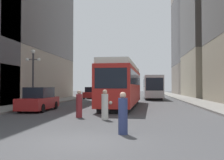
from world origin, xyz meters
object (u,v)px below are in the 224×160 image
at_px(pedestrian_on_sidewalk, 79,105).
at_px(pedestrian_crossing_far, 123,115).
at_px(parked_car_left_near, 91,93).
at_px(pedestrian_crossing_near, 105,106).
at_px(lamp_post_left_near, 33,68).
at_px(parked_car_left_mid, 39,100).
at_px(streetcar, 123,84).
at_px(transit_bus, 152,86).

bearing_deg(pedestrian_on_sidewalk, pedestrian_crossing_far, 154.72).
relative_size(parked_car_left_near, pedestrian_crossing_far, 2.68).
distance_m(parked_car_left_near, pedestrian_crossing_near, 25.96).
distance_m(pedestrian_crossing_far, lamp_post_left_near, 15.38).
xyz_separation_m(pedestrian_crossing_near, lamp_post_left_near, (-7.79, 7.87, 2.74)).
xyz_separation_m(parked_car_left_mid, pedestrian_crossing_far, (7.23, -8.97, -0.07)).
bearing_deg(pedestrian_on_sidewalk, lamp_post_left_near, -15.41).
distance_m(pedestrian_on_sidewalk, lamp_post_left_near, 9.71).
distance_m(streetcar, pedestrian_crossing_far, 13.89).
xyz_separation_m(parked_car_left_near, pedestrian_crossing_far, (7.23, -29.48, -0.07)).
bearing_deg(pedestrian_crossing_near, lamp_post_left_near, 113.97).
height_order(pedestrian_crossing_near, pedestrian_on_sidewalk, pedestrian_crossing_near).
height_order(transit_bus, lamp_post_left_near, lamp_post_left_near).
bearing_deg(transit_bus, pedestrian_on_sidewalk, -103.15).
height_order(streetcar, pedestrian_on_sidewalk, streetcar).
distance_m(parked_car_left_near, pedestrian_on_sidewalk, 24.80).
bearing_deg(pedestrian_crossing_near, pedestrian_crossing_far, -93.15).
bearing_deg(transit_bus, lamp_post_left_near, -124.18).
relative_size(streetcar, parked_car_left_mid, 2.88).
xyz_separation_m(streetcar, lamp_post_left_near, (-8.08, -1.73, 1.44)).
distance_m(parked_car_left_mid, lamp_post_left_near, 4.52).
height_order(pedestrian_crossing_near, lamp_post_left_near, lamp_post_left_near).
relative_size(transit_bus, parked_car_left_near, 2.54).
bearing_deg(streetcar, pedestrian_on_sidewalk, -100.43).
bearing_deg(lamp_post_left_near, parked_car_left_near, 83.77).
xyz_separation_m(pedestrian_crossing_far, pedestrian_on_sidewalk, (-3.03, 5.03, -0.00)).
distance_m(pedestrian_crossing_near, pedestrian_on_sidewalk, 1.89).
bearing_deg(transit_bus, pedestrian_crossing_near, -99.01).
xyz_separation_m(pedestrian_crossing_near, pedestrian_on_sidewalk, (-1.70, 0.84, -0.02)).
xyz_separation_m(transit_bus, lamp_post_left_near, (-11.50, -17.36, 1.59)).
height_order(transit_bus, pedestrian_crossing_far, transit_bus).
relative_size(streetcar, transit_bus, 1.25).
bearing_deg(lamp_post_left_near, transit_bus, 56.47).
bearing_deg(lamp_post_left_near, streetcar, 12.05).
xyz_separation_m(streetcar, pedestrian_crossing_near, (-0.29, -9.59, -1.31)).
relative_size(streetcar, parked_car_left_near, 3.17).
relative_size(transit_bus, lamp_post_left_near, 2.20).
bearing_deg(parked_car_left_near, streetcar, -68.05).
bearing_deg(pedestrian_on_sidewalk, transit_bus, -68.85).
distance_m(pedestrian_crossing_far, pedestrian_on_sidewalk, 5.87).
height_order(transit_bus, parked_car_left_near, transit_bus).
bearing_deg(lamp_post_left_near, pedestrian_crossing_near, -45.26).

